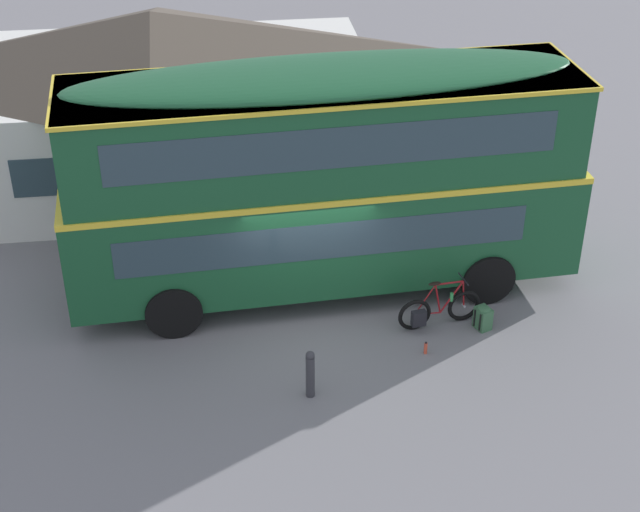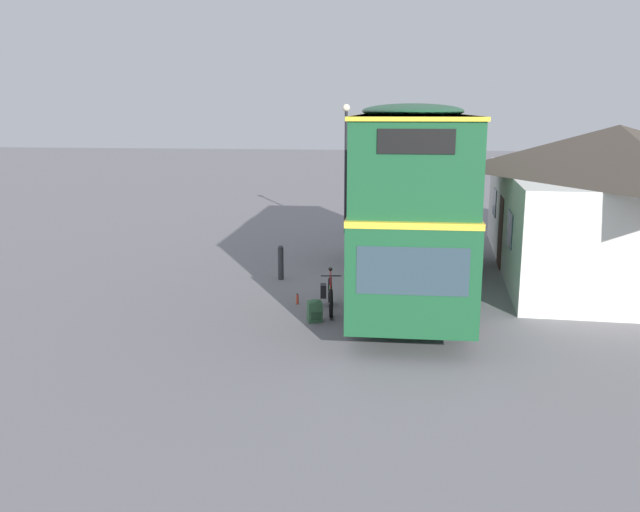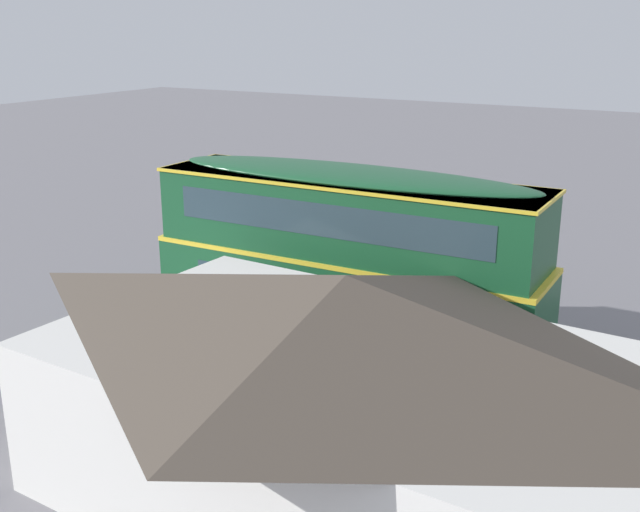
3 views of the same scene
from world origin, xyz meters
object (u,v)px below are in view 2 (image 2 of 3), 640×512
object	(u,v)px
double_decker_bus	(409,190)
water_bottle_red_squeeze	(297,299)
backpack_on_ground	(315,310)
touring_bicycle	(329,295)
kerb_bollard	(281,262)
street_lamp	(346,155)

from	to	relation	value
double_decker_bus	water_bottle_red_squeeze	size ratio (longest dim) A/B	39.16
backpack_on_ground	water_bottle_red_squeeze	world-z (taller)	backpack_on_ground
touring_bicycle	double_decker_bus	bearing A→B (deg)	136.68
touring_bicycle	kerb_bollard	world-z (taller)	touring_bicycle
touring_bicycle	backpack_on_ground	world-z (taller)	touring_bicycle
street_lamp	kerb_bollard	bearing A→B (deg)	-9.16
water_bottle_red_squeeze	kerb_bollard	distance (m)	2.52
backpack_on_ground	double_decker_bus	bearing A→B (deg)	143.75
street_lamp	water_bottle_red_squeeze	bearing A→B (deg)	-2.01
backpack_on_ground	kerb_bollard	distance (m)	3.94
double_decker_bus	street_lamp	size ratio (longest dim) A/B	2.11
touring_bicycle	kerb_bollard	distance (m)	3.25
water_bottle_red_squeeze	street_lamp	size ratio (longest dim) A/B	0.05
double_decker_bus	water_bottle_red_squeeze	distance (m)	3.94
street_lamp	double_decker_bus	bearing A→B (deg)	15.87
street_lamp	kerb_bollard	xyz separation A→B (m)	(7.27, -1.17, -2.46)
touring_bicycle	water_bottle_red_squeeze	xyz separation A→B (m)	(-0.44, -0.84, -0.25)
water_bottle_red_squeeze	kerb_bollard	size ratio (longest dim) A/B	0.27
backpack_on_ground	water_bottle_red_squeeze	distance (m)	1.45
double_decker_bus	backpack_on_ground	size ratio (longest dim) A/B	19.97
water_bottle_red_squeeze	street_lamp	xyz separation A→B (m)	(-9.61, 0.34, 2.84)
kerb_bollard	double_decker_bus	bearing A→B (deg)	76.04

